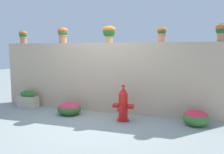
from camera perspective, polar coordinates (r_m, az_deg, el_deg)
ground_plane at (r=5.14m, az=-5.03°, el=-11.17°), size 24.00×24.00×0.00m
stone_wall at (r=5.91m, az=-1.07°, el=-0.07°), size 5.88×0.31×1.75m
potted_plant_0 at (r=7.12m, az=-21.09°, el=9.56°), size 0.24×0.24×0.37m
potted_plant_1 at (r=6.44m, az=-12.05°, el=10.53°), size 0.28×0.28×0.43m
potted_plant_2 at (r=5.86m, az=-0.74°, el=11.11°), size 0.33×0.33×0.43m
potted_plant_3 at (r=5.60m, az=12.20°, el=10.49°), size 0.23×0.23×0.36m
potted_plant_4 at (r=5.60m, az=25.61°, el=10.31°), size 0.29×0.29×0.39m
fire_hydrant at (r=5.16m, az=2.74°, el=-6.95°), size 0.47×0.38×0.81m
flower_bush_left at (r=5.20m, az=19.99°, el=-9.35°), size 0.53×0.47×0.34m
flower_bush_right at (r=5.79m, az=-10.52°, el=-7.56°), size 0.59×0.53×0.31m
planter_box at (r=6.71m, az=-20.03°, el=-5.28°), size 0.54×0.26×0.47m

